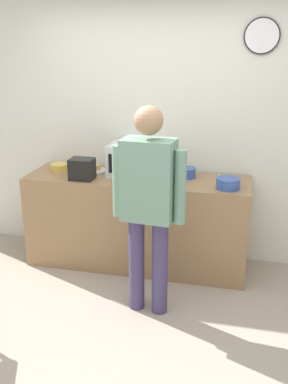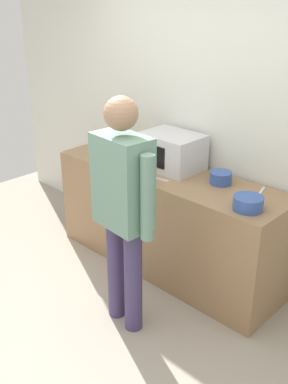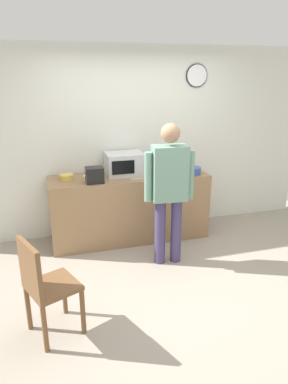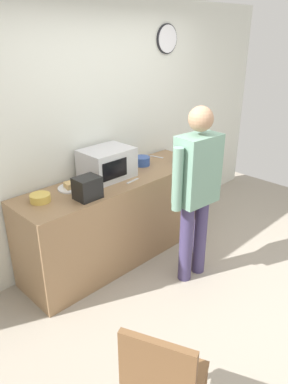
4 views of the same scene
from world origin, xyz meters
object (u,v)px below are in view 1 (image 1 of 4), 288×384
(toaster, at_px, (82,169))
(spoon_utensil, at_px, (220,177))
(salad_bowl, at_px, (187,173))
(mixing_bowl, at_px, (60,167))
(sandwich_plate, at_px, (94,169))
(person_standing, at_px, (148,198))
(fork_utensil, at_px, (139,182))
(microwave, at_px, (135,160))
(cereal_bowl, at_px, (228,183))

(toaster, bearing_deg, spoon_utensil, 15.62)
(salad_bowl, xyz_separation_m, mixing_bowl, (-1.29, -0.04, -0.01))
(spoon_utensil, bearing_deg, sandwich_plate, -176.68)
(mixing_bowl, relative_size, person_standing, 0.11)
(sandwich_plate, xyz_separation_m, salad_bowl, (0.94, -0.00, 0.03))
(fork_utensil, xyz_separation_m, person_standing, (0.22, -0.62, 0.08))
(microwave, bearing_deg, toaster, -149.06)
(cereal_bowl, distance_m, spoon_utensil, 0.34)
(salad_bowl, xyz_separation_m, toaster, (-0.95, -0.28, 0.05))
(cereal_bowl, bearing_deg, spoon_utensil, 104.67)
(person_standing, bearing_deg, mixing_bowl, 142.64)
(toaster, relative_size, fork_utensil, 1.29)
(person_standing, bearing_deg, fork_utensil, 109.93)
(fork_utensil, distance_m, spoon_utensil, 0.80)
(sandwich_plate, relative_size, cereal_bowl, 1.19)
(salad_bowl, bearing_deg, toaster, -163.67)
(sandwich_plate, distance_m, toaster, 0.29)
(sandwich_plate, height_order, mixing_bowl, mixing_bowl)
(sandwich_plate, relative_size, toaster, 1.14)
(person_standing, bearing_deg, spoon_utensil, 62.93)
(mixing_bowl, bearing_deg, cereal_bowl, -7.17)
(microwave, height_order, person_standing, person_standing)
(spoon_utensil, bearing_deg, cereal_bowl, -75.33)
(cereal_bowl, bearing_deg, person_standing, -132.31)
(salad_bowl, relative_size, toaster, 0.79)
(sandwich_plate, relative_size, mixing_bowl, 1.40)
(sandwich_plate, height_order, toaster, toaster)
(fork_utensil, bearing_deg, mixing_bowl, 165.42)
(microwave, distance_m, fork_utensil, 0.32)
(microwave, bearing_deg, fork_utensil, -68.11)
(salad_bowl, distance_m, person_standing, 0.91)
(mixing_bowl, relative_size, fork_utensil, 1.06)
(microwave, distance_m, toaster, 0.53)
(salad_bowl, distance_m, toaster, 0.99)
(microwave, bearing_deg, spoon_utensil, 6.00)
(cereal_bowl, distance_m, person_standing, 0.86)
(microwave, height_order, spoon_utensil, microwave)
(spoon_utensil, distance_m, person_standing, 1.09)
(toaster, xyz_separation_m, fork_utensil, (0.55, 0.01, -0.10))
(sandwich_plate, bearing_deg, toaster, -92.84)
(spoon_utensil, bearing_deg, toaster, -164.38)
(cereal_bowl, bearing_deg, mixing_bowl, 172.83)
(salad_bowl, distance_m, fork_utensil, 0.48)
(toaster, bearing_deg, cereal_bowl, 1.12)
(salad_bowl, xyz_separation_m, fork_utensil, (-0.40, -0.27, -0.04))
(microwave, height_order, fork_utensil, microwave)
(sandwich_plate, bearing_deg, spoon_utensil, 3.32)
(mixing_bowl, height_order, person_standing, person_standing)
(microwave, xyz_separation_m, fork_utensil, (0.10, -0.26, -0.15))
(mixing_bowl, distance_m, toaster, 0.42)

